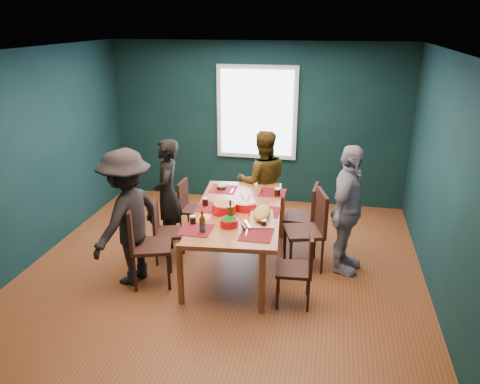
# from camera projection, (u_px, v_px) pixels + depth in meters

# --- Properties ---
(room) EXTENTS (5.01, 5.01, 2.71)m
(room) POSITION_uv_depth(u_px,v_px,m) (228.00, 160.00, 5.82)
(room) COLOR brown
(room) RESTS_ON ground
(dining_table) EXTENTS (1.23, 2.17, 0.79)m
(dining_table) POSITION_uv_depth(u_px,v_px,m) (238.00, 215.00, 5.85)
(dining_table) COLOR #A55931
(dining_table) RESTS_ON floor
(chair_left_far) EXTENTS (0.39, 0.39, 0.83)m
(chair_left_far) POSITION_uv_depth(u_px,v_px,m) (189.00, 204.00, 6.83)
(chair_left_far) COLOR black
(chair_left_far) RESTS_ON floor
(chair_left_mid) EXTENTS (0.45, 0.45, 0.82)m
(chair_left_mid) POSITION_uv_depth(u_px,v_px,m) (163.00, 227.00, 6.09)
(chair_left_mid) COLOR black
(chair_left_mid) RESTS_ON floor
(chair_left_near) EXTENTS (0.57, 0.57, 1.01)m
(chair_left_near) POSITION_uv_depth(u_px,v_px,m) (143.00, 239.00, 5.51)
(chair_left_near) COLOR black
(chair_left_near) RESTS_ON floor
(chair_right_far) EXTENTS (0.45, 0.45, 0.92)m
(chair_right_far) POSITION_uv_depth(u_px,v_px,m) (307.00, 212.00, 6.42)
(chair_right_far) COLOR black
(chair_right_far) RESTS_ON floor
(chair_right_mid) EXTENTS (0.57, 0.57, 1.02)m
(chair_right_mid) POSITION_uv_depth(u_px,v_px,m) (312.00, 224.00, 5.89)
(chair_right_mid) COLOR black
(chair_right_mid) RESTS_ON floor
(chair_right_near) EXTENTS (0.42, 0.42, 0.87)m
(chair_right_near) POSITION_uv_depth(u_px,v_px,m) (302.00, 263.00, 5.14)
(chair_right_near) COLOR black
(chair_right_near) RESTS_ON floor
(person_far_left) EXTENTS (0.47, 0.62, 1.53)m
(person_far_left) POSITION_uv_depth(u_px,v_px,m) (167.00, 194.00, 6.43)
(person_far_left) COLOR black
(person_far_left) RESTS_ON floor
(person_back) EXTENTS (0.87, 0.75, 1.54)m
(person_back) POSITION_uv_depth(u_px,v_px,m) (263.00, 182.00, 6.90)
(person_back) COLOR black
(person_back) RESTS_ON floor
(person_right) EXTENTS (0.65, 1.04, 1.64)m
(person_right) POSITION_uv_depth(u_px,v_px,m) (347.00, 210.00, 5.73)
(person_right) COLOR white
(person_right) RESTS_ON floor
(person_near_left) EXTENTS (0.88, 1.20, 1.66)m
(person_near_left) POSITION_uv_depth(u_px,v_px,m) (127.00, 218.00, 5.50)
(person_near_left) COLOR black
(person_near_left) RESTS_ON floor
(bowl_salad) EXTENTS (0.30, 0.30, 0.13)m
(bowl_salad) POSITION_uv_depth(u_px,v_px,m) (224.00, 208.00, 5.72)
(bowl_salad) COLOR red
(bowl_salad) RESTS_ON dining_table
(bowl_dumpling) EXTENTS (0.26, 0.26, 0.24)m
(bowl_dumpling) POSITION_uv_depth(u_px,v_px,m) (246.00, 205.00, 5.81)
(bowl_dumpling) COLOR red
(bowl_dumpling) RESTS_ON dining_table
(bowl_herbs) EXTENTS (0.21, 0.21, 0.09)m
(bowl_herbs) POSITION_uv_depth(u_px,v_px,m) (229.00, 222.00, 5.35)
(bowl_herbs) COLOR red
(bowl_herbs) RESTS_ON dining_table
(cutting_board) EXTENTS (0.38, 0.70, 0.15)m
(cutting_board) POSITION_uv_depth(u_px,v_px,m) (262.00, 214.00, 5.51)
(cutting_board) COLOR tan
(cutting_board) RESTS_ON dining_table
(small_bowl) EXTENTS (0.13, 0.13, 0.05)m
(small_bowl) POSITION_uv_depth(u_px,v_px,m) (221.00, 187.00, 6.50)
(small_bowl) COLOR black
(small_bowl) RESTS_ON dining_table
(beer_bottle_a) EXTENTS (0.07, 0.07, 0.25)m
(beer_bottle_a) POSITION_uv_depth(u_px,v_px,m) (202.00, 225.00, 5.19)
(beer_bottle_a) COLOR #42270B
(beer_bottle_a) RESTS_ON dining_table
(beer_bottle_b) EXTENTS (0.07, 0.07, 0.28)m
(beer_bottle_b) POSITION_uv_depth(u_px,v_px,m) (230.00, 213.00, 5.44)
(beer_bottle_b) COLOR #42270B
(beer_bottle_b) RESTS_ON dining_table
(cola_glass_a) EXTENTS (0.07, 0.07, 0.10)m
(cola_glass_a) POSITION_uv_depth(u_px,v_px,m) (193.00, 219.00, 5.41)
(cola_glass_a) COLOR black
(cola_glass_a) RESTS_ON dining_table
(cola_glass_b) EXTENTS (0.07, 0.07, 0.09)m
(cola_glass_b) POSITION_uv_depth(u_px,v_px,m) (264.00, 223.00, 5.32)
(cola_glass_b) COLOR black
(cola_glass_b) RESTS_ON dining_table
(cola_glass_c) EXTENTS (0.08, 0.08, 0.11)m
(cola_glass_c) POSITION_uv_depth(u_px,v_px,m) (277.00, 192.00, 6.26)
(cola_glass_c) COLOR black
(cola_glass_c) RESTS_ON dining_table
(cola_glass_d) EXTENTS (0.08, 0.08, 0.11)m
(cola_glass_d) POSITION_uv_depth(u_px,v_px,m) (205.00, 201.00, 5.93)
(cola_glass_d) COLOR black
(cola_glass_d) RESTS_ON dining_table
(napkin_a) EXTENTS (0.19, 0.19, 0.00)m
(napkin_a) POSITION_uv_depth(u_px,v_px,m) (269.00, 212.00, 5.75)
(napkin_a) COLOR #FF8F6B
(napkin_a) RESTS_ON dining_table
(napkin_b) EXTENTS (0.15, 0.15, 0.00)m
(napkin_b) POSITION_uv_depth(u_px,v_px,m) (205.00, 217.00, 5.61)
(napkin_b) COLOR #FF8F6B
(napkin_b) RESTS_ON dining_table
(napkin_c) EXTENTS (0.16, 0.16, 0.00)m
(napkin_c) POSITION_uv_depth(u_px,v_px,m) (256.00, 234.00, 5.17)
(napkin_c) COLOR #FF8F6B
(napkin_c) RESTS_ON dining_table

